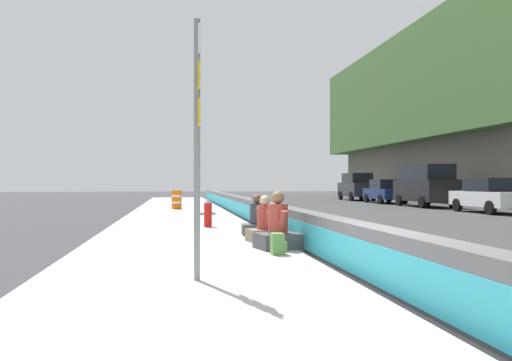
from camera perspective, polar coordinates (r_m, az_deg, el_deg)
name	(u,v)px	position (r m, az deg, el deg)	size (l,w,h in m)	color
ground_plane	(374,285)	(7.81, 12.96, -11.17)	(160.00, 160.00, 0.00)	#353538
sidewalk_strip	(190,285)	(7.26, -7.28, -11.45)	(80.00, 4.40, 0.14)	#B5B2A8
jersey_barrier	(374,255)	(7.74, 12.93, -8.08)	(76.00, 0.45, 0.85)	#545456
route_sign_post	(197,128)	(7.17, -6.50, 5.79)	(0.44, 0.09, 3.60)	gray
fire_hydrant	(208,212)	(15.67, -5.34, -3.50)	(0.26, 0.46, 0.88)	red
seated_person_foreground	(278,231)	(10.49, 2.45, -5.57)	(0.88, 0.97, 1.17)	#424247
seated_person_middle	(265,227)	(11.75, 0.99, -5.18)	(0.77, 0.86, 1.05)	#706651
seated_person_rear	(257,222)	(13.22, 0.08, -4.65)	(0.67, 0.78, 1.04)	#424247
backpack	(278,244)	(9.66, 2.44, -7.05)	(0.32, 0.28, 0.40)	#4C7A3D
construction_barrel	(177,200)	(26.54, -8.78, -2.10)	(0.54, 0.54, 0.95)	orange
parked_car_fourth	(490,195)	(27.53, 24.46, -1.50)	(4.53, 2.01, 1.71)	silver
parked_car_midline	(425,185)	(33.00, 18.22, -0.45)	(5.15, 2.20, 2.56)	black
parked_car_far	(385,191)	(38.17, 14.11, -1.16)	(4.55, 2.06, 1.71)	navy
parked_car_farther	(357,186)	(43.86, 11.08, -0.62)	(4.87, 2.20, 2.28)	#28282D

